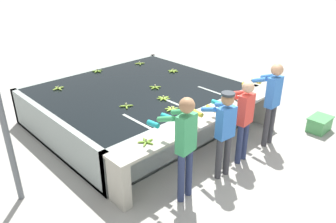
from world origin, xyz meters
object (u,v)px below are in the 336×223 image
object	(u,v)px
banana_bunch_floating_2	(173,71)
banana_bunch_ledge_1	(146,142)
worker_0	(184,140)
worker_3	(271,97)
worker_1	(224,127)
banana_bunch_floating_5	(140,63)
crate	(319,124)
banana_bunch_floating_3	(58,88)
banana_bunch_floating_6	(126,106)
banana_bunch_floating_4	(163,98)
knife_1	(235,99)
banana_bunch_floating_7	(97,71)
banana_bunch_floating_0	(155,87)
worker_2	(243,115)
banana_bunch_ledge_0	(188,128)
banana_bunch_floating_1	(172,109)
knife_0	(235,107)
support_post_left	(0,107)

from	to	relation	value
banana_bunch_floating_2	banana_bunch_ledge_1	bearing A→B (deg)	-141.14
worker_0	worker_3	xyz separation A→B (m)	(2.43, -0.01, -0.01)
worker_1	banana_bunch_floating_5	world-z (taller)	worker_1
crate	worker_0	bearing A→B (deg)	171.92
worker_0	banana_bunch_floating_5	world-z (taller)	worker_0
banana_bunch_floating_3	worker_0	bearing A→B (deg)	-87.86
worker_0	banana_bunch_floating_6	xyz separation A→B (m)	(0.38, 1.93, -0.19)
banana_bunch_floating_2	banana_bunch_floating_4	world-z (taller)	same
crate	knife_1	bearing A→B (deg)	142.43
banana_bunch_floating_6	banana_bunch_floating_5	bearing A→B (deg)	45.57
worker_0	banana_bunch_floating_7	xyz separation A→B (m)	(1.16, 4.20, -0.19)
banana_bunch_floating_0	worker_3	bearing A→B (deg)	-67.49
worker_2	banana_bunch_floating_2	bearing A→B (deg)	69.86
banana_bunch_ledge_0	knife_1	size ratio (longest dim) A/B	0.84
worker_1	banana_bunch_floating_2	distance (m)	3.35
banana_bunch_floating_1	banana_bunch_floating_5	bearing A→B (deg)	62.21
banana_bunch_floating_6	knife_0	distance (m)	2.12
worker_2	banana_bunch_floating_1	world-z (taller)	worker_2
banana_bunch_ledge_0	support_post_left	bearing A→B (deg)	152.27
banana_bunch_floating_4	support_post_left	size ratio (longest dim) A/B	0.09
banana_bunch_floating_3	knife_0	xyz separation A→B (m)	(2.03, -3.29, -0.01)
worker_0	knife_0	bearing A→B (deg)	13.26
banana_bunch_floating_6	banana_bunch_ledge_0	bearing A→B (deg)	-82.91
banana_bunch_floating_1	support_post_left	size ratio (longest dim) A/B	0.09
worker_1	worker_2	distance (m)	0.63
banana_bunch_floating_2	banana_bunch_ledge_0	size ratio (longest dim) A/B	1.00
worker_2	banana_bunch_floating_7	distance (m)	4.21
worker_1	banana_bunch_floating_5	distance (m)	4.28
banana_bunch_floating_1	support_post_left	bearing A→B (deg)	169.16
banana_bunch_ledge_0	crate	size ratio (longest dim) A/B	0.51
worker_1	banana_bunch_floating_7	xyz separation A→B (m)	(0.26, 4.24, -0.09)
banana_bunch_floating_1	crate	world-z (taller)	banana_bunch_floating_1
banana_bunch_ledge_0	knife_0	xyz separation A→B (m)	(1.33, -0.01, -0.01)
worker_1	banana_bunch_floating_3	bearing A→B (deg)	105.35
crate	knife_0	bearing A→B (deg)	152.35
banana_bunch_floating_3	banana_bunch_floating_2	bearing A→B (deg)	-17.95
knife_0	support_post_left	distance (m)	4.08
worker_1	banana_bunch_floating_1	world-z (taller)	worker_1
banana_bunch_floating_0	knife_1	distance (m)	1.80
banana_bunch_floating_5	banana_bunch_ledge_1	bearing A→B (deg)	-127.77
worker_3	banana_bunch_ledge_0	world-z (taller)	worker_3
worker_0	banana_bunch_ledge_0	distance (m)	0.75
banana_bunch_floating_1	knife_0	bearing A→B (deg)	-38.02
knife_1	worker_2	bearing A→B (deg)	-135.67
banana_bunch_ledge_0	banana_bunch_ledge_1	xyz separation A→B (m)	(-0.80, 0.14, 0.00)
banana_bunch_floating_7	worker_3	bearing A→B (deg)	-73.25
worker_1	knife_1	world-z (taller)	worker_1
worker_1	worker_0	bearing A→B (deg)	177.16
worker_1	banana_bunch_floating_0	bearing A→B (deg)	76.38
banana_bunch_ledge_0	crate	xyz separation A→B (m)	(3.20, -0.99, -0.69)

